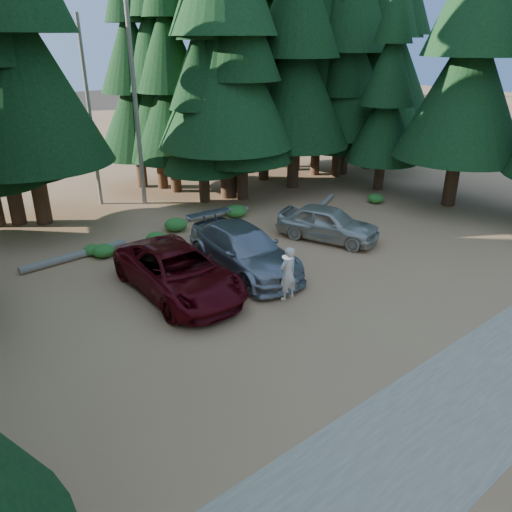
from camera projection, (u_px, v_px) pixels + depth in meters
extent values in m
plane|color=#B6754D|center=(313.00, 301.00, 18.23)|extent=(160.00, 160.00, 0.00)
cube|color=gray|center=(482.00, 391.00, 13.61)|extent=(26.00, 3.50, 0.01)
cylinder|color=#6C6356|center=(135.00, 95.00, 26.55)|extent=(0.24, 0.24, 12.00)
cylinder|color=#6C6356|center=(90.00, 115.00, 26.86)|extent=(0.20, 0.20, 10.00)
imported|color=#51060C|center=(178.00, 272.00, 18.51)|extent=(3.17, 6.40, 1.75)
imported|color=gray|center=(244.00, 250.00, 20.36)|extent=(3.04, 6.35, 1.79)
imported|color=beige|center=(328.00, 223.00, 23.47)|extent=(3.56, 5.20, 1.64)
imported|color=beige|center=(288.00, 274.00, 17.11)|extent=(0.72, 0.48, 1.94)
cylinder|color=white|center=(287.00, 257.00, 16.90)|extent=(0.36, 0.36, 0.04)
cylinder|color=#6C6356|center=(75.00, 256.00, 21.60)|extent=(4.71, 0.48, 0.34)
cylinder|color=#6C6356|center=(218.00, 214.00, 26.76)|extent=(3.55, 0.91, 0.29)
cylinder|color=#6C6356|center=(319.00, 208.00, 27.66)|extent=(4.61, 2.60, 0.32)
ellipsoid|color=#307021|center=(104.00, 251.00, 21.85)|extent=(0.99, 0.99, 0.55)
ellipsoid|color=#307021|center=(92.00, 250.00, 22.06)|extent=(0.81, 0.81, 0.45)
ellipsoid|color=#307021|center=(176.00, 224.00, 24.78)|extent=(1.13, 1.13, 0.62)
ellipsoid|color=#307021|center=(156.00, 238.00, 23.21)|extent=(0.98, 0.98, 0.54)
ellipsoid|color=#307021|center=(221.00, 231.00, 24.17)|extent=(0.86, 0.86, 0.48)
ellipsoid|color=#307021|center=(236.00, 211.00, 26.69)|extent=(1.14, 1.14, 0.63)
ellipsoid|color=#307021|center=(376.00, 198.00, 28.93)|extent=(0.95, 0.95, 0.52)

